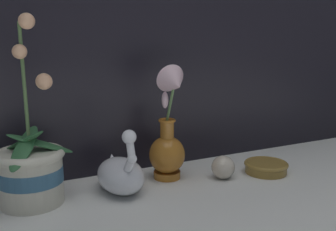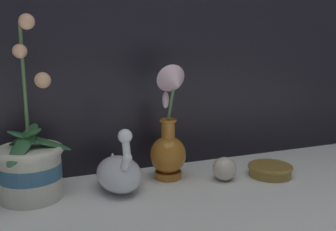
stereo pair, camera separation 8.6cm
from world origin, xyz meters
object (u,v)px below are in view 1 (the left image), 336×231
at_px(orchid_potted_plant, 31,168).
at_px(blue_vase, 169,139).
at_px(swan_figurine, 120,173).
at_px(glass_sphere, 223,167).
at_px(amber_dish, 266,166).

bearing_deg(orchid_potted_plant, blue_vase, -0.09).
distance_m(orchid_potted_plant, swan_figurine, 0.21).
xyz_separation_m(orchid_potted_plant, blue_vase, (0.35, -0.00, 0.03)).
bearing_deg(glass_sphere, swan_figurine, 172.54).
distance_m(orchid_potted_plant, amber_dish, 0.63).
height_order(swan_figurine, blue_vase, blue_vase).
bearing_deg(swan_figurine, blue_vase, 9.98).
relative_size(swan_figurine, amber_dish, 1.50).
bearing_deg(amber_dish, swan_figurine, 172.76).
height_order(swan_figurine, amber_dish, swan_figurine).
bearing_deg(orchid_potted_plant, amber_dish, -7.25).
distance_m(orchid_potted_plant, glass_sphere, 0.50).
xyz_separation_m(blue_vase, glass_sphere, (0.13, -0.06, -0.08)).
xyz_separation_m(swan_figurine, glass_sphere, (0.28, -0.04, -0.02)).
bearing_deg(swan_figurine, glass_sphere, -7.46).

